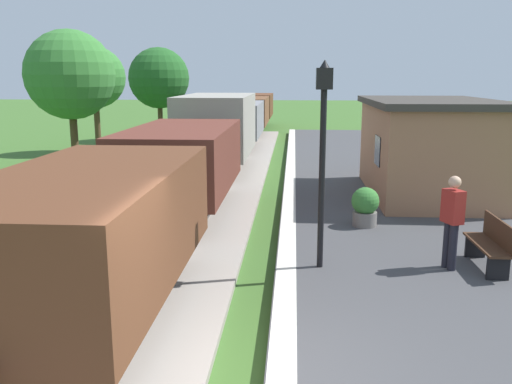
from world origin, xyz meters
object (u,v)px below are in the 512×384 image
(freight_train, at_px, (227,128))
(potted_planter, at_px, (365,206))
(lamp_post_near, at_px, (323,127))
(tree_trackside_far, at_px, (70,75))
(bench_down_platform, at_px, (388,156))
(station_hut, at_px, (428,147))
(bench_near_hut, at_px, (491,243))
(person_waiting, at_px, (452,219))
(tree_field_distant, at_px, (159,78))
(tree_field_left, at_px, (95,78))

(freight_train, relative_size, potted_planter, 42.79)
(lamp_post_near, bearing_deg, tree_trackside_far, 130.03)
(lamp_post_near, bearing_deg, freight_train, 103.54)
(tree_trackside_far, bearing_deg, lamp_post_near, -49.97)
(bench_down_platform, xyz_separation_m, lamp_post_near, (-3.08, -11.19, 2.08))
(station_hut, bearing_deg, potted_planter, -121.45)
(bench_near_hut, distance_m, potted_planter, 3.33)
(potted_planter, height_order, lamp_post_near, lamp_post_near)
(freight_train, relative_size, person_waiting, 22.92)
(person_waiting, xyz_separation_m, potted_planter, (-1.16, 2.80, -0.46))
(potted_planter, distance_m, lamp_post_near, 3.72)
(bench_near_hut, xyz_separation_m, tree_trackside_far, (-11.87, 10.33, 2.99))
(station_hut, distance_m, potted_planter, 4.36)
(freight_train, xyz_separation_m, bench_down_platform, (6.49, -2.97, -0.73))
(bench_near_hut, bearing_deg, tree_trackside_far, 138.98)
(freight_train, distance_m, lamp_post_near, 14.62)
(lamp_post_near, relative_size, tree_field_distant, 0.70)
(bench_near_hut, xyz_separation_m, bench_down_platform, (0.00, 11.05, 0.00))
(station_hut, relative_size, tree_trackside_far, 1.08)
(person_waiting, relative_size, lamp_post_near, 0.46)
(tree_trackside_far, bearing_deg, station_hut, -18.06)
(tree_trackside_far, bearing_deg, freight_train, 34.39)
(bench_down_platform, distance_m, tree_trackside_far, 12.26)
(station_hut, height_order, tree_field_distant, tree_field_distant)
(station_hut, height_order, tree_trackside_far, tree_trackside_far)
(tree_field_left, distance_m, tree_field_distant, 5.67)
(person_waiting, bearing_deg, potted_planter, -89.39)
(bench_near_hut, xyz_separation_m, potted_planter, (-1.91, 2.72, 0.00))
(bench_near_hut, height_order, bench_down_platform, same)
(freight_train, height_order, potted_planter, freight_train)
(freight_train, height_order, tree_trackside_far, tree_trackside_far)
(freight_train, relative_size, bench_down_platform, 26.13)
(person_waiting, distance_m, potted_planter, 3.07)
(bench_near_hut, relative_size, tree_field_left, 0.30)
(lamp_post_near, xyz_separation_m, tree_field_distant, (-8.24, 21.70, 0.75))
(freight_train, height_order, tree_field_distant, tree_field_distant)
(station_hut, relative_size, tree_field_distant, 1.10)
(person_waiting, xyz_separation_m, tree_field_left, (-12.35, 16.26, 2.41))
(potted_planter, bearing_deg, tree_field_distant, 116.54)
(station_hut, height_order, potted_planter, station_hut)
(potted_planter, xyz_separation_m, tree_field_left, (-11.19, 13.46, 2.88))
(bench_down_platform, distance_m, potted_planter, 8.54)
(station_hut, bearing_deg, bench_down_platform, 93.77)
(bench_near_hut, bearing_deg, tree_field_left, 129.00)
(bench_near_hut, distance_m, bench_down_platform, 11.05)
(potted_planter, bearing_deg, lamp_post_near, -112.19)
(tree_trackside_far, xyz_separation_m, tree_field_left, (-1.23, 5.85, -0.11))
(station_hut, bearing_deg, freight_train, 131.61)
(lamp_post_near, xyz_separation_m, tree_trackside_far, (-8.79, 10.47, 0.91))
(bench_near_hut, relative_size, tree_trackside_far, 0.28)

